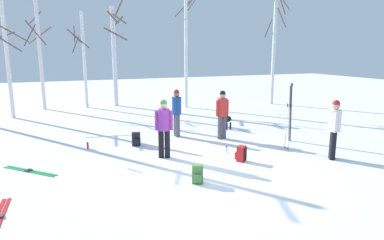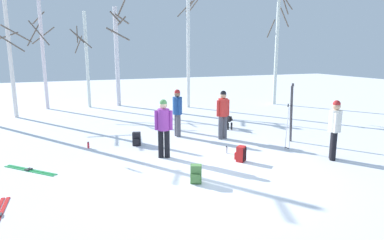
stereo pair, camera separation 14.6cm
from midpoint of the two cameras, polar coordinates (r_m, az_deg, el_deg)
name	(u,v)px [view 1 (the left image)]	position (r m, az deg, el deg)	size (l,w,h in m)	color
ground_plane	(213,173)	(8.77, 3.02, -8.86)	(60.00, 60.00, 0.00)	white
person_0	(177,110)	(12.20, -2.95, 1.73)	(0.34, 0.52, 1.72)	#4C4C56
person_1	(164,125)	(9.74, -5.19, -0.81)	(0.49, 0.34, 1.72)	black
person_2	(222,111)	(11.88, 4.77, 1.44)	(0.52, 0.34, 1.72)	#4C4C56
person_3	(334,126)	(10.38, 22.48, -0.88)	(0.35, 0.44, 1.72)	black
dog	(226,119)	(13.63, 5.47, 0.19)	(0.25, 0.90, 0.57)	black
ski_pair_planted_0	(290,112)	(12.04, 15.90, 1.23)	(0.04, 0.22, 2.00)	black
ski_pair_lying_1	(30,171)	(9.83, -26.06, -7.73)	(1.33, 1.37, 0.05)	green
ski_poles_0	(288,126)	(10.92, 15.48, -0.91)	(0.07, 0.23, 1.47)	#B2B2BC
backpack_0	(198,174)	(8.06, 0.43, -9.11)	(0.32, 0.34, 0.44)	#4C7F3F
backpack_1	(241,154)	(9.67, 7.84, -5.66)	(0.34, 0.35, 0.44)	red
backpack_2	(136,139)	(11.29, -9.76, -3.21)	(0.31, 0.33, 0.44)	black
water_bottle_0	(227,150)	(10.40, 5.45, -5.02)	(0.06, 0.06, 0.22)	silver
water_bottle_1	(88,146)	(11.34, -17.52, -4.13)	(0.07, 0.07, 0.21)	red
birch_tree_1	(7,57)	(17.62, -28.89, 9.31)	(1.83, 1.85, 5.45)	silver
birch_tree_2	(40,53)	(19.61, -24.48, 10.25)	(1.40, 1.30, 5.67)	silver
birch_tree_3	(83,58)	(19.36, -18.03, 9.87)	(1.05, 1.44, 5.11)	silver
birch_tree_4	(115,53)	(19.56, -13.13, 10.89)	(1.36, 1.39, 5.78)	silver
birch_tree_5	(186,39)	(18.55, -1.22, 13.49)	(1.27, 0.99, 7.13)	white
birch_tree_6	(274,44)	(20.25, 13.50, 12.32)	(1.36, 1.38, 6.49)	silver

